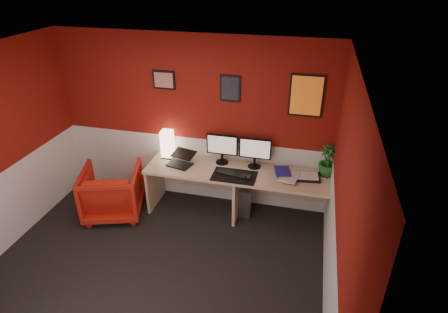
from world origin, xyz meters
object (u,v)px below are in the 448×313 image
at_px(zen_tray, 307,177).
at_px(pc_tower, 244,196).
at_px(monitor_left, 222,145).
at_px(monitor_right, 255,149).
at_px(desk, 238,193).
at_px(armchair, 113,191).
at_px(potted_plant, 328,161).
at_px(shoji_lamp, 167,145).
at_px(laptop, 179,158).

bearing_deg(zen_tray, pc_tower, 173.24).
height_order(monitor_left, monitor_right, same).
height_order(desk, pc_tower, desk).
distance_m(monitor_right, armchair, 2.14).
relative_size(monitor_left, potted_plant, 1.34).
distance_m(monitor_left, pc_tower, 0.87).
relative_size(zen_tray, armchair, 0.43).
relative_size(desk, zen_tray, 7.43).
height_order(desk, shoji_lamp, shoji_lamp).
bearing_deg(armchair, zen_tray, 171.25).
distance_m(desk, shoji_lamp, 1.25).
bearing_deg(zen_tray, shoji_lamp, 176.43).
bearing_deg(armchair, laptop, -176.58).
bearing_deg(desk, pc_tower, 64.21).
bearing_deg(monitor_right, monitor_left, 178.75).
height_order(desk, laptop, laptop).
bearing_deg(potted_plant, monitor_right, -179.56).
xyz_separation_m(monitor_right, potted_plant, (0.99, 0.01, -0.07)).
distance_m(pc_tower, armchair, 1.92).
bearing_deg(desk, zen_tray, 3.07).
height_order(shoji_lamp, monitor_right, monitor_right).
relative_size(desk, monitor_right, 4.48).
relative_size(laptop, potted_plant, 0.76).
relative_size(monitor_right, potted_plant, 1.34).
xyz_separation_m(shoji_lamp, zen_tray, (2.02, -0.13, -0.18)).
height_order(shoji_lamp, zen_tray, shoji_lamp).
bearing_deg(laptop, shoji_lamp, 155.53).
xyz_separation_m(desk, laptop, (-0.85, -0.02, 0.47)).
relative_size(laptop, armchair, 0.41).
relative_size(laptop, pc_tower, 0.73).
bearing_deg(monitor_left, zen_tray, -6.66).
xyz_separation_m(zen_tray, pc_tower, (-0.85, 0.10, -0.52)).
height_order(monitor_left, armchair, monitor_left).
distance_m(laptop, armchair, 1.09).
height_order(monitor_left, zen_tray, monitor_left).
distance_m(shoji_lamp, potted_plant, 2.28).
bearing_deg(pc_tower, zen_tray, -12.97).
relative_size(desk, laptop, 7.88).
distance_m(desk, monitor_left, 0.74).
bearing_deg(monitor_right, laptop, -168.93).
height_order(pc_tower, armchair, armchair).
distance_m(shoji_lamp, zen_tray, 2.03).
distance_m(monitor_left, armchair, 1.72).
bearing_deg(monitor_right, pc_tower, -166.46).
bearing_deg(laptop, monitor_right, 25.36).
relative_size(laptop, zen_tray, 0.94).
distance_m(zen_tray, potted_plant, 0.35).
bearing_deg(laptop, zen_tray, 16.66).
relative_size(shoji_lamp, potted_plant, 0.92).
xyz_separation_m(monitor_left, potted_plant, (1.46, -0.00, -0.07)).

